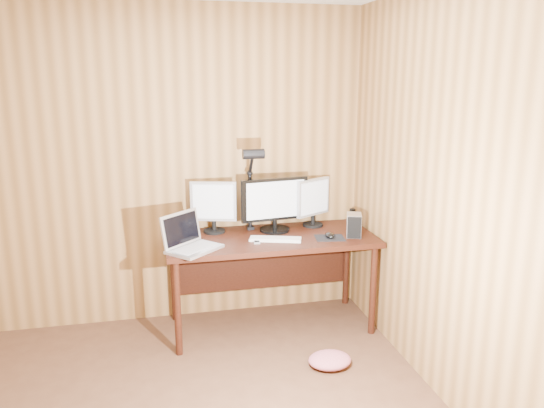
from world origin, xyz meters
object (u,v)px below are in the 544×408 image
object	(u,v)px
speaker	(352,216)
desk_lamp	(252,177)
keyboard	(275,239)
mouse	(330,235)
phone	(257,241)
laptop	(189,241)
desk	(269,249)
monitor_left	(214,205)
monitor_center	(275,204)
hard_drive	(354,225)
monitor_right	(313,201)

from	to	relation	value
speaker	desk_lamp	size ratio (longest dim) A/B	0.17
speaker	desk_lamp	distance (m)	0.95
keyboard	speaker	xyz separation A→B (m)	(0.74, 0.33, 0.05)
mouse	phone	size ratio (longest dim) A/B	1.13
laptop	speaker	size ratio (longest dim) A/B	3.75
phone	speaker	bearing A→B (deg)	29.71
desk	monitor_left	xyz separation A→B (m)	(-0.41, 0.14, 0.34)
desk	phone	bearing A→B (deg)	-124.58
monitor_left	laptop	world-z (taller)	monitor_left
desk	monitor_center	world-z (taller)	monitor_center
mouse	desk	bearing A→B (deg)	162.53
monitor_center	desk_lamp	bearing A→B (deg)	170.34
hard_drive	desk_lamp	bearing A→B (deg)	179.42
monitor_center	speaker	world-z (taller)	monitor_center
speaker	keyboard	bearing A→B (deg)	-156.09
laptop	speaker	distance (m)	1.45
monitor_left	desk_lamp	distance (m)	0.38
monitor_left	speaker	world-z (taller)	monitor_left
monitor_left	desk_lamp	xyz separation A→B (m)	(0.30, -0.06, 0.22)
monitor_left	mouse	world-z (taller)	monitor_left
laptop	speaker	xyz separation A→B (m)	(1.39, 0.40, -0.00)
phone	desk_lamp	distance (m)	0.51
monitor_left	monitor_right	size ratio (longest dim) A/B	1.03
monitor_center	keyboard	distance (m)	0.33
monitor_center	mouse	world-z (taller)	monitor_center
laptop	mouse	distance (m)	1.07
desk	keyboard	size ratio (longest dim) A/B	3.95
monitor_right	hard_drive	size ratio (longest dim) A/B	2.13
monitor_right	monitor_left	bearing A→B (deg)	150.17
mouse	desk_lamp	bearing A→B (deg)	161.00
desk	monitor_center	bearing A→B (deg)	46.89
mouse	phone	distance (m)	0.56
monitor_left	speaker	distance (m)	1.18
monitor_right	desk_lamp	distance (m)	0.57
desk	mouse	xyz separation A→B (m)	(0.43, -0.21, 0.14)
monitor_center	mouse	distance (m)	0.50
laptop	phone	xyz separation A→B (m)	(0.50, 0.05, -0.06)
monitor_left	mouse	bearing A→B (deg)	-7.32
monitor_right	mouse	bearing A→B (deg)	-115.32
monitor_center	phone	xyz separation A→B (m)	(-0.20, -0.26, -0.22)
desk	keyboard	bearing A→B (deg)	-85.07
desk	speaker	size ratio (longest dim) A/B	13.18
laptop	monitor_right	bearing A→B (deg)	-22.86
monitor_center	desk_lamp	xyz separation A→B (m)	(-0.18, 0.00, 0.22)
monitor_right	keyboard	world-z (taller)	monitor_right
monitor_right	phone	world-z (taller)	monitor_right
monitor_right	laptop	size ratio (longest dim) A/B	0.87
hard_drive	phone	xyz separation A→B (m)	(-0.76, 0.01, -0.08)
phone	speaker	xyz separation A→B (m)	(0.89, 0.35, 0.05)
monitor_left	phone	bearing A→B (deg)	-34.45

